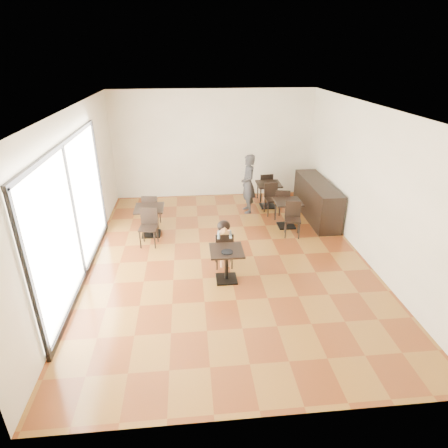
{
  "coord_description": "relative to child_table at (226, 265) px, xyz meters",
  "views": [
    {
      "loc": [
        -0.78,
        -7.16,
        4.18
      ],
      "look_at": [
        -0.11,
        -0.37,
        1.0
      ],
      "focal_mm": 30.0,
      "sensor_mm": 36.0,
      "label": 1
    }
  ],
  "objects": [
    {
      "name": "floor",
      "position": [
        0.11,
        0.87,
        -0.34
      ],
      "size": [
        6.0,
        8.0,
        0.01
      ],
      "primitive_type": "cube",
      "color": "brown",
      "rests_on": "ground"
    },
    {
      "name": "ceiling",
      "position": [
        0.11,
        0.87,
        2.86
      ],
      "size": [
        6.0,
        8.0,
        0.01
      ],
      "primitive_type": "cube",
      "color": "silver",
      "rests_on": "floor"
    },
    {
      "name": "wall_back",
      "position": [
        0.11,
        4.87,
        1.26
      ],
      "size": [
        6.0,
        0.01,
        3.2
      ],
      "primitive_type": "cube",
      "color": "white",
      "rests_on": "floor"
    },
    {
      "name": "wall_front",
      "position": [
        0.11,
        -3.13,
        1.26
      ],
      "size": [
        6.0,
        0.01,
        3.2
      ],
      "primitive_type": "cube",
      "color": "white",
      "rests_on": "floor"
    },
    {
      "name": "wall_left",
      "position": [
        -2.89,
        0.87,
        1.26
      ],
      "size": [
        0.01,
        8.0,
        3.2
      ],
      "primitive_type": "cube",
      "color": "white",
      "rests_on": "floor"
    },
    {
      "name": "wall_right",
      "position": [
        3.11,
        0.87,
        1.26
      ],
      "size": [
        0.01,
        8.0,
        3.2
      ],
      "primitive_type": "cube",
      "color": "white",
      "rests_on": "floor"
    },
    {
      "name": "storefront_window",
      "position": [
        -2.86,
        0.37,
        1.06
      ],
      "size": [
        0.04,
        4.5,
        2.6
      ],
      "primitive_type": "cube",
      "color": "white",
      "rests_on": "floor"
    },
    {
      "name": "child_table",
      "position": [
        0.0,
        0.0,
        0.0
      ],
      "size": [
        0.65,
        0.65,
        0.68
      ],
      "primitive_type": null,
      "color": "black",
      "rests_on": "floor"
    },
    {
      "name": "child_chair",
      "position": [
        0.0,
        0.55,
        0.07
      ],
      "size": [
        0.37,
        0.37,
        0.82
      ],
      "primitive_type": null,
      "rotation": [
        0.0,
        0.0,
        3.14
      ],
      "color": "black",
      "rests_on": "floor"
    },
    {
      "name": "child",
      "position": [
        0.0,
        0.55,
        0.18
      ],
      "size": [
        0.37,
        0.52,
        1.03
      ],
      "primitive_type": null,
      "color": "slate",
      "rests_on": "child_chair"
    },
    {
      "name": "plate",
      "position": [
        0.0,
        -0.1,
        0.35
      ],
      "size": [
        0.23,
        0.23,
        0.01
      ],
      "primitive_type": "cylinder",
      "color": "black",
      "rests_on": "child_table"
    },
    {
      "name": "pizza_slice",
      "position": [
        0.0,
        0.36,
        0.55
      ],
      "size": [
        0.24,
        0.18,
        0.06
      ],
      "primitive_type": null,
      "color": "tan",
      "rests_on": "child"
    },
    {
      "name": "adult_patron",
      "position": [
        0.96,
        3.43,
        0.48
      ],
      "size": [
        0.45,
        0.64,
        1.64
      ],
      "primitive_type": "imported",
      "rotation": [
        0.0,
        0.0,
        -1.47
      ],
      "color": "#323236",
      "rests_on": "floor"
    },
    {
      "name": "cafe_table_mid",
      "position": [
        1.81,
        2.34,
        0.01
      ],
      "size": [
        0.8,
        0.8,
        0.71
      ],
      "primitive_type": null,
      "rotation": [
        0.0,
        0.0,
        -0.22
      ],
      "color": "black",
      "rests_on": "floor"
    },
    {
      "name": "cafe_table_left",
      "position": [
        -1.65,
        2.2,
        0.02
      ],
      "size": [
        0.77,
        0.77,
        0.73
      ],
      "primitive_type": null,
      "rotation": [
        0.0,
        0.0,
        -0.13
      ],
      "color": "black",
      "rests_on": "floor"
    },
    {
      "name": "cafe_table_back",
      "position": [
        1.61,
        3.73,
        0.02
      ],
      "size": [
        0.74,
        0.74,
        0.72
      ],
      "primitive_type": null,
      "rotation": [
        0.0,
        0.0,
        0.1
      ],
      "color": "black",
      "rests_on": "floor"
    },
    {
      "name": "chair_mid_a",
      "position": [
        1.81,
        2.89,
        0.08
      ],
      "size": [
        0.46,
        0.46,
        0.85
      ],
      "primitive_type": null,
      "rotation": [
        0.0,
        0.0,
        2.93
      ],
      "color": "black",
      "rests_on": "floor"
    },
    {
      "name": "chair_mid_b",
      "position": [
        1.81,
        1.79,
        0.08
      ],
      "size": [
        0.46,
        0.46,
        0.85
      ],
      "primitive_type": null,
      "rotation": [
        0.0,
        0.0,
        -0.22
      ],
      "color": "black",
      "rests_on": "floor"
    },
    {
      "name": "chair_left_a",
      "position": [
        -1.65,
        2.75,
        0.1
      ],
      "size": [
        0.44,
        0.44,
        0.88
      ],
      "primitive_type": null,
      "rotation": [
        0.0,
        0.0,
        3.01
      ],
      "color": "black",
      "rests_on": "floor"
    },
    {
      "name": "chair_left_b",
      "position": [
        -1.65,
        1.65,
        0.1
      ],
      "size": [
        0.44,
        0.44,
        0.88
      ],
      "primitive_type": null,
      "rotation": [
        0.0,
        0.0,
        -0.13
      ],
      "color": "black",
      "rests_on": "floor"
    },
    {
      "name": "chair_back_a",
      "position": [
        1.61,
        4.28,
        0.09
      ],
      "size": [
        0.42,
        0.42,
        0.86
      ],
      "primitive_type": null,
      "rotation": [
        0.0,
        0.0,
        3.24
      ],
      "color": "black",
      "rests_on": "floor"
    },
    {
      "name": "chair_back_b",
      "position": [
        1.61,
        3.18,
        0.09
      ],
      "size": [
        0.42,
        0.42,
        0.86
      ],
      "primitive_type": null,
      "rotation": [
        0.0,
        0.0,
        0.1
      ],
      "color": "black",
      "rests_on": "floor"
    },
    {
      "name": "service_counter",
      "position": [
        2.76,
        2.87,
        0.16
      ],
      "size": [
        0.6,
        2.4,
        1.0
      ],
      "primitive_type": "cube",
      "color": "black",
      "rests_on": "floor"
    }
  ]
}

